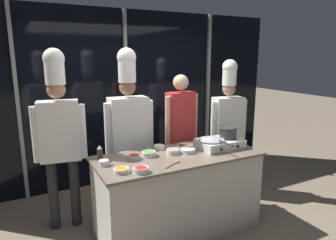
% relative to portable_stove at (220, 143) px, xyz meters
% --- Properties ---
extents(ground_plane, '(24.00, 24.00, 0.00)m').
position_rel_portable_stove_xyz_m(ground_plane, '(-0.57, 0.01, -0.98)').
color(ground_plane, '#7F705B').
extents(window_wall_back, '(5.44, 0.09, 2.70)m').
position_rel_portable_stove_xyz_m(window_wall_back, '(-0.57, 1.72, 0.37)').
color(window_wall_back, black).
rests_on(window_wall_back, ground_plane).
extents(demo_counter, '(1.87, 0.81, 0.93)m').
position_rel_portable_stove_xyz_m(demo_counter, '(-0.57, 0.01, -0.52)').
color(demo_counter, beige).
rests_on(demo_counter, ground_plane).
extents(portable_stove, '(0.52, 0.38, 0.12)m').
position_rel_portable_stove_xyz_m(portable_stove, '(0.00, 0.00, 0.00)').
color(portable_stove, silver).
rests_on(portable_stove, demo_counter).
extents(frying_pan, '(0.32, 0.54, 0.04)m').
position_rel_portable_stove_xyz_m(frying_pan, '(-0.12, -0.01, 0.08)').
color(frying_pan, '#ADAFB5').
rests_on(frying_pan, portable_stove).
extents(stock_pot, '(0.24, 0.21, 0.13)m').
position_rel_portable_stove_xyz_m(stock_pot, '(0.12, 0.00, 0.13)').
color(stock_pot, '#333335').
rests_on(stock_pot, portable_stove).
extents(squeeze_bottle_soy, '(0.06, 0.06, 0.17)m').
position_rel_portable_stove_xyz_m(squeeze_bottle_soy, '(-1.40, 0.21, 0.03)').
color(squeeze_bottle_soy, '#332319').
rests_on(squeeze_bottle_soy, demo_counter).
extents(prep_bowl_scallions, '(0.16, 0.16, 0.06)m').
position_rel_portable_stove_xyz_m(prep_bowl_scallions, '(-0.88, 0.11, -0.02)').
color(prep_bowl_scallions, white).
rests_on(prep_bowl_scallions, demo_counter).
extents(prep_bowl_bell_pepper, '(0.15, 0.15, 0.05)m').
position_rel_portable_stove_xyz_m(prep_bowl_bell_pepper, '(-1.13, -0.28, -0.02)').
color(prep_bowl_bell_pepper, white).
rests_on(prep_bowl_bell_pepper, demo_counter).
extents(prep_bowl_mushrooms, '(0.15, 0.15, 0.06)m').
position_rel_portable_stove_xyz_m(prep_bowl_mushrooms, '(-0.60, 0.06, -0.02)').
color(prep_bowl_mushrooms, white).
rests_on(prep_bowl_mushrooms, demo_counter).
extents(prep_bowl_chili_flakes, '(0.14, 0.14, 0.04)m').
position_rel_portable_stove_xyz_m(prep_bowl_chili_flakes, '(-1.06, 0.12, -0.03)').
color(prep_bowl_chili_flakes, white).
rests_on(prep_bowl_chili_flakes, demo_counter).
extents(prep_bowl_onion, '(0.11, 0.11, 0.06)m').
position_rel_portable_stove_xyz_m(prep_bowl_onion, '(-1.40, 0.06, -0.02)').
color(prep_bowl_onion, white).
rests_on(prep_bowl_onion, demo_counter).
extents(prep_bowl_carrots, '(0.15, 0.15, 0.04)m').
position_rel_portable_stove_xyz_m(prep_bowl_carrots, '(-1.30, -0.20, -0.03)').
color(prep_bowl_carrots, white).
rests_on(prep_bowl_carrots, demo_counter).
extents(prep_bowl_noodles, '(0.13, 0.13, 0.04)m').
position_rel_portable_stove_xyz_m(prep_bowl_noodles, '(-0.67, 0.29, -0.03)').
color(prep_bowl_noodles, white).
rests_on(prep_bowl_noodles, demo_counter).
extents(prep_bowl_soy_glaze, '(0.10, 0.10, 0.04)m').
position_rel_portable_stove_xyz_m(prep_bowl_soy_glaze, '(-0.43, 0.18, -0.03)').
color(prep_bowl_soy_glaze, white).
rests_on(prep_bowl_soy_glaze, demo_counter).
extents(prep_bowl_rice, '(0.17, 0.17, 0.05)m').
position_rel_portable_stove_xyz_m(prep_bowl_rice, '(-0.43, 0.02, -0.03)').
color(prep_bowl_rice, white).
rests_on(prep_bowl_rice, demo_counter).
extents(serving_spoon_slotted, '(0.23, 0.15, 0.02)m').
position_rel_portable_stove_xyz_m(serving_spoon_slotted, '(-0.73, -0.22, -0.05)').
color(serving_spoon_slotted, olive).
rests_on(serving_spoon_slotted, demo_counter).
extents(chef_head, '(0.57, 0.30, 2.09)m').
position_rel_portable_stove_xyz_m(chef_head, '(-1.73, 0.68, 0.24)').
color(chef_head, '#232326').
rests_on(chef_head, ground_plane).
extents(chef_sous, '(0.62, 0.25, 2.11)m').
position_rel_portable_stove_xyz_m(chef_sous, '(-0.92, 0.64, 0.21)').
color(chef_sous, '#4C4C51').
rests_on(chef_sous, ground_plane).
extents(person_guest, '(0.49, 0.21, 1.77)m').
position_rel_portable_stove_xyz_m(person_guest, '(-0.20, 0.60, 0.12)').
color(person_guest, '#232326').
rests_on(person_guest, ground_plane).
extents(chef_line, '(0.57, 0.28, 1.96)m').
position_rel_portable_stove_xyz_m(chef_line, '(0.59, 0.60, 0.14)').
color(chef_line, '#232326').
rests_on(chef_line, ground_plane).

